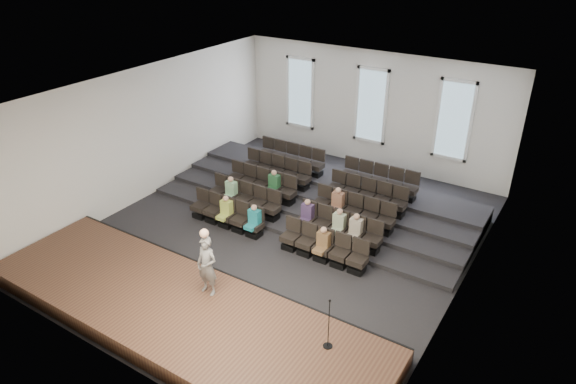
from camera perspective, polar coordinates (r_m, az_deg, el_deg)
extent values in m
plane|color=black|center=(17.70, -0.70, -4.68)|extent=(14.00, 14.00, 0.00)
cube|color=white|center=(15.64, -0.81, 11.09)|extent=(12.00, 14.00, 0.02)
cube|color=silver|center=(22.33, 9.26, 9.01)|extent=(12.00, 0.04, 5.00)
cube|color=silver|center=(12.07, -19.51, -9.24)|extent=(12.00, 0.04, 5.00)
cube|color=silver|center=(20.20, -15.30, 6.42)|extent=(0.04, 14.00, 5.00)
cube|color=silver|center=(14.49, 19.65, -2.77)|extent=(0.04, 14.00, 5.00)
cube|color=#4F3322|center=(14.38, -12.15, -12.84)|extent=(11.80, 3.60, 0.50)
cube|color=black|center=(15.37, -7.58, -9.40)|extent=(11.80, 0.06, 0.52)
cube|color=black|center=(19.39, 3.05, -1.41)|extent=(11.80, 4.80, 0.15)
cube|color=black|center=(19.76, 3.81, -0.60)|extent=(11.80, 3.75, 0.30)
cube|color=black|center=(20.14, 4.54, 0.18)|extent=(11.80, 2.70, 0.45)
cube|color=black|center=(20.52, 5.24, 0.93)|extent=(11.80, 1.65, 0.60)
cube|color=black|center=(18.92, -9.67, -2.48)|extent=(0.47, 0.43, 0.20)
cube|color=black|center=(18.77, -9.74, -1.66)|extent=(0.55, 0.50, 0.19)
cube|color=black|center=(18.72, -9.42, -0.30)|extent=(0.55, 0.08, 0.50)
cube|color=black|center=(18.57, -8.28, -2.98)|extent=(0.47, 0.43, 0.20)
cube|color=black|center=(18.42, -8.34, -2.15)|extent=(0.55, 0.50, 0.19)
cube|color=black|center=(18.36, -8.01, -0.77)|extent=(0.55, 0.08, 0.50)
cube|color=black|center=(18.23, -6.83, -3.50)|extent=(0.47, 0.43, 0.20)
cube|color=black|center=(18.07, -6.88, -2.66)|extent=(0.55, 0.50, 0.19)
cube|color=black|center=(18.01, -6.54, -1.25)|extent=(0.55, 0.08, 0.50)
cube|color=black|center=(17.90, -5.32, -4.04)|extent=(0.47, 0.43, 0.20)
cube|color=black|center=(17.74, -5.36, -3.19)|extent=(0.55, 0.50, 0.19)
cube|color=black|center=(17.68, -5.01, -1.75)|extent=(0.55, 0.08, 0.50)
cube|color=black|center=(17.59, -3.76, -4.59)|extent=(0.47, 0.43, 0.20)
cube|color=black|center=(17.43, -3.79, -3.73)|extent=(0.55, 0.50, 0.19)
cube|color=black|center=(17.36, -3.43, -2.27)|extent=(0.55, 0.08, 0.50)
cube|color=black|center=(16.89, 0.25, -6.00)|extent=(0.47, 0.43, 0.20)
cube|color=black|center=(16.73, 0.26, -5.11)|extent=(0.55, 0.50, 0.19)
cube|color=black|center=(16.66, 0.64, -3.59)|extent=(0.55, 0.08, 0.50)
cube|color=black|center=(16.64, 2.01, -6.60)|extent=(0.47, 0.43, 0.20)
cube|color=black|center=(16.47, 2.03, -5.71)|extent=(0.55, 0.50, 0.19)
cube|color=black|center=(16.40, 2.43, -4.17)|extent=(0.55, 0.08, 0.50)
cube|color=black|center=(16.40, 3.83, -7.22)|extent=(0.47, 0.43, 0.20)
cube|color=black|center=(16.22, 3.87, -6.31)|extent=(0.55, 0.50, 0.19)
cube|color=black|center=(16.16, 4.27, -4.75)|extent=(0.55, 0.08, 0.50)
cube|color=black|center=(16.17, 5.71, -7.84)|extent=(0.47, 0.43, 0.20)
cube|color=black|center=(16.00, 5.76, -6.93)|extent=(0.55, 0.50, 0.19)
cube|color=black|center=(15.93, 6.18, -5.35)|extent=(0.55, 0.08, 0.50)
cube|color=black|center=(15.97, 7.64, -8.48)|extent=(0.47, 0.43, 0.20)
cube|color=black|center=(15.80, 7.71, -7.56)|extent=(0.55, 0.50, 0.19)
cube|color=black|center=(15.73, 8.13, -5.96)|extent=(0.55, 0.08, 0.50)
cube|color=black|center=(19.53, -7.69, -0.82)|extent=(0.47, 0.43, 0.20)
cube|color=black|center=(19.39, -7.74, -0.01)|extent=(0.55, 0.50, 0.19)
cube|color=black|center=(19.35, -7.43, 1.31)|extent=(0.55, 0.08, 0.50)
cube|color=black|center=(19.19, -6.30, -1.27)|extent=(0.47, 0.43, 0.20)
cube|color=black|center=(19.04, -6.35, -0.46)|extent=(0.55, 0.50, 0.19)
cube|color=black|center=(19.00, -6.02, 0.89)|extent=(0.55, 0.08, 0.50)
cube|color=black|center=(18.86, -4.87, -1.74)|extent=(0.47, 0.43, 0.20)
cube|color=black|center=(18.71, -4.91, -0.91)|extent=(0.55, 0.50, 0.19)
cube|color=black|center=(18.67, -4.57, 0.45)|extent=(0.55, 0.08, 0.50)
cube|color=black|center=(18.54, -3.38, -2.23)|extent=(0.47, 0.43, 0.20)
cube|color=black|center=(18.39, -3.41, -1.39)|extent=(0.55, 0.50, 0.19)
cube|color=black|center=(18.35, -3.06, 0.00)|extent=(0.55, 0.08, 0.50)
cube|color=black|center=(18.24, -1.85, -2.73)|extent=(0.47, 0.43, 0.20)
cube|color=black|center=(18.09, -1.86, -1.88)|extent=(0.55, 0.50, 0.19)
cube|color=black|center=(18.05, -1.51, -0.47)|extent=(0.55, 0.08, 0.50)
cube|color=black|center=(17.58, 2.08, -4.00)|extent=(0.47, 0.43, 0.20)
cube|color=black|center=(17.42, 2.10, -3.13)|extent=(0.55, 0.50, 0.19)
cube|color=black|center=(17.37, 2.47, -1.66)|extent=(0.55, 0.08, 0.50)
cube|color=black|center=(17.33, 3.80, -4.54)|extent=(0.47, 0.43, 0.20)
cube|color=black|center=(17.17, 3.83, -3.66)|extent=(0.55, 0.50, 0.19)
cube|color=black|center=(17.12, 4.21, -2.18)|extent=(0.55, 0.08, 0.50)
cube|color=black|center=(17.10, 5.56, -5.10)|extent=(0.47, 0.43, 0.20)
cube|color=black|center=(16.93, 5.61, -4.22)|extent=(0.55, 0.50, 0.19)
cube|color=black|center=(16.89, 6.00, -2.71)|extent=(0.55, 0.08, 0.50)
cube|color=black|center=(16.88, 7.37, -5.67)|extent=(0.47, 0.43, 0.20)
cube|color=black|center=(16.72, 7.44, -4.78)|extent=(0.55, 0.50, 0.19)
cube|color=black|center=(16.67, 7.84, -3.25)|extent=(0.55, 0.08, 0.50)
cube|color=black|center=(16.69, 9.24, -6.24)|extent=(0.47, 0.43, 0.20)
cube|color=black|center=(16.52, 9.32, -5.35)|extent=(0.55, 0.50, 0.19)
cube|color=black|center=(16.48, 9.72, -3.81)|extent=(0.55, 0.08, 0.50)
cube|color=black|center=(20.18, -5.83, 0.74)|extent=(0.47, 0.42, 0.20)
cube|color=black|center=(20.04, -5.87, 1.53)|extent=(0.55, 0.50, 0.19)
cube|color=black|center=(20.02, -5.56, 2.81)|extent=(0.55, 0.08, 0.50)
cube|color=black|center=(19.85, -4.46, 0.33)|extent=(0.47, 0.42, 0.20)
cube|color=black|center=(19.71, -4.49, 1.13)|extent=(0.55, 0.50, 0.19)
cube|color=black|center=(19.69, -4.17, 2.43)|extent=(0.55, 0.08, 0.50)
cube|color=black|center=(19.53, -3.04, -0.10)|extent=(0.47, 0.42, 0.20)
cube|color=black|center=(19.39, -3.07, 0.71)|extent=(0.55, 0.50, 0.19)
cube|color=black|center=(19.36, -2.74, 2.03)|extent=(0.55, 0.08, 0.50)
cube|color=black|center=(19.22, -1.58, -0.54)|extent=(0.47, 0.42, 0.20)
cube|color=black|center=(19.08, -1.59, 0.28)|extent=(0.55, 0.50, 0.19)
cube|color=black|center=(19.06, -1.26, 1.62)|extent=(0.55, 0.08, 0.50)
cube|color=black|center=(18.93, -0.07, -1.00)|extent=(0.47, 0.42, 0.20)
cube|color=black|center=(18.79, -0.07, -0.16)|extent=(0.55, 0.50, 0.19)
cube|color=black|center=(18.76, 0.27, 1.20)|extent=(0.55, 0.08, 0.50)
cube|color=black|center=(18.29, 3.76, -2.15)|extent=(0.47, 0.42, 0.20)
cube|color=black|center=(18.14, 3.79, -1.30)|extent=(0.55, 0.50, 0.19)
cube|color=black|center=(18.11, 4.16, 0.11)|extent=(0.55, 0.08, 0.50)
cube|color=black|center=(18.05, 5.43, -2.65)|extent=(0.47, 0.42, 0.20)
cube|color=black|center=(17.90, 5.47, -1.79)|extent=(0.55, 0.50, 0.19)
cube|color=black|center=(17.87, 5.84, -0.36)|extent=(0.55, 0.08, 0.50)
cube|color=black|center=(17.83, 7.14, -3.15)|extent=(0.47, 0.42, 0.20)
cube|color=black|center=(17.68, 7.20, -2.29)|extent=(0.55, 0.50, 0.19)
cube|color=black|center=(17.65, 7.57, -0.84)|extent=(0.55, 0.08, 0.50)
cube|color=black|center=(17.63, 8.89, -3.67)|extent=(0.47, 0.42, 0.20)
cube|color=black|center=(17.47, 8.96, -2.80)|extent=(0.55, 0.50, 0.19)
cube|color=black|center=(17.45, 9.35, -1.34)|extent=(0.55, 0.08, 0.50)
cube|color=black|center=(17.44, 10.69, -4.19)|extent=(0.47, 0.42, 0.20)
cube|color=black|center=(17.29, 10.77, -3.32)|extent=(0.55, 0.50, 0.19)
cube|color=black|center=(17.26, 11.16, -1.84)|extent=(0.55, 0.08, 0.50)
cube|color=black|center=(20.86, -4.09, 2.20)|extent=(0.47, 0.42, 0.20)
cube|color=black|center=(20.73, -4.12, 2.97)|extent=(0.55, 0.50, 0.19)
cube|color=black|center=(20.72, -3.81, 4.21)|extent=(0.55, 0.08, 0.50)
cube|color=black|center=(20.54, -2.74, 1.82)|extent=(0.47, 0.42, 0.20)
cube|color=black|center=(20.41, -2.76, 2.61)|extent=(0.55, 0.50, 0.19)
cube|color=black|center=(20.40, -2.44, 3.86)|extent=(0.55, 0.08, 0.50)
cube|color=black|center=(20.23, -1.34, 1.43)|extent=(0.47, 0.42, 0.20)
cube|color=black|center=(20.10, -1.35, 2.23)|extent=(0.55, 0.50, 0.19)
cube|color=black|center=(20.09, -1.03, 3.50)|extent=(0.55, 0.08, 0.50)
cube|color=black|center=(19.94, 0.09, 1.03)|extent=(0.47, 0.42, 0.20)
cube|color=black|center=(19.80, 0.09, 1.83)|extent=(0.55, 0.50, 0.19)
cube|color=black|center=(19.79, 0.42, 3.12)|extent=(0.55, 0.08, 0.50)
cube|color=black|center=(19.66, 1.57, 0.61)|extent=(0.47, 0.42, 0.20)
cube|color=black|center=(19.52, 1.58, 1.43)|extent=(0.55, 0.50, 0.19)
cube|color=black|center=(19.51, 1.92, 2.74)|extent=(0.55, 0.08, 0.50)
cube|color=black|center=(19.04, 5.31, -0.44)|extent=(0.47, 0.42, 0.20)
cube|color=black|center=(18.90, 5.35, 0.39)|extent=(0.55, 0.50, 0.19)
cube|color=black|center=(18.89, 5.70, 1.74)|extent=(0.55, 0.08, 0.50)
cube|color=black|center=(18.81, 6.93, -0.89)|extent=(0.47, 0.42, 0.20)
cube|color=black|center=(18.67, 6.98, -0.06)|extent=(0.55, 0.50, 0.19)
cube|color=black|center=(18.66, 7.34, 1.31)|extent=(0.55, 0.08, 0.50)
cube|color=black|center=(18.60, 8.59, -1.36)|extent=(0.47, 0.42, 0.20)
cube|color=black|center=(18.46, 8.65, -0.51)|extent=(0.55, 0.50, 0.19)
cube|color=black|center=(18.44, 9.01, 0.87)|extent=(0.55, 0.08, 0.50)
cube|color=black|center=(18.41, 10.28, -1.83)|extent=(0.47, 0.42, 0.20)
cube|color=black|center=(18.26, 10.36, -0.98)|extent=(0.55, 0.50, 0.19)
cube|color=black|center=(18.25, 10.72, 0.42)|extent=(0.55, 0.08, 0.50)
cube|color=black|center=(18.23, 12.01, -2.31)|extent=(0.47, 0.42, 0.20)
cube|color=black|center=(18.08, 12.10, -1.46)|extent=(0.55, 0.50, 0.19)
cube|color=black|center=(18.07, 12.47, -0.05)|extent=(0.55, 0.08, 0.50)
cube|color=black|center=(21.57, -2.46, 3.56)|extent=(0.47, 0.42, 0.20)
cube|color=black|center=(21.45, -2.48, 4.32)|extent=(0.55, 0.50, 0.19)
cube|color=black|center=(21.45, -2.18, 5.51)|extent=(0.55, 0.08, 0.50)
cube|color=black|center=(21.26, -1.13, 3.21)|extent=(0.47, 0.42, 0.20)
cube|color=black|center=(21.14, -1.13, 3.98)|extent=(0.55, 0.50, 0.19)
cube|color=black|center=(21.14, -0.83, 5.19)|extent=(0.55, 0.08, 0.50)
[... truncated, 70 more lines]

